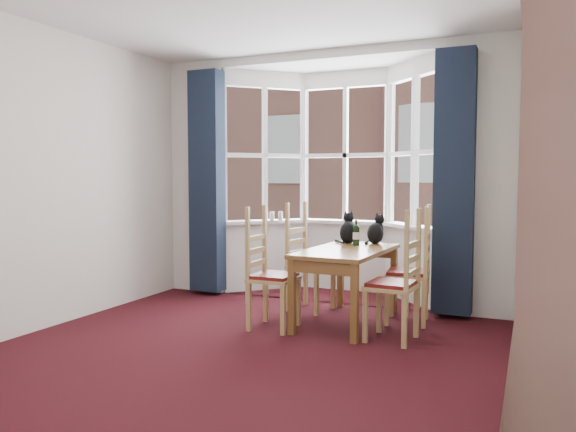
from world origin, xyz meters
The scene contains 20 objects.
floor centered at (0.00, 0.00, 0.00)m, with size 4.50×4.50×0.00m, color black.
wall_left centered at (-2.00, 0.00, 1.40)m, with size 4.50×4.50×0.00m, color silver.
wall_right centered at (2.00, 0.00, 1.40)m, with size 4.50×4.50×0.00m, color silver.
wall_back_pier_left centered at (-1.65, 2.25, 1.40)m, with size 0.70×0.12×2.80m, color silver.
wall_back_pier_right centered at (1.65, 2.25, 1.40)m, with size 0.70×0.12×2.80m, color silver.
bay_window centered at (0.00, 2.75, 1.40)m, with size 2.76×0.94×2.80m.
curtain_left centered at (-1.42, 2.07, 1.35)m, with size 0.38×0.22×2.60m, color #162032.
curtain_right centered at (1.42, 2.07, 1.35)m, with size 0.38×0.22×2.60m, color #162032.
dining_table centered at (0.52, 1.45, 0.62)m, with size 0.76×1.32×0.72m.
chair_left_near centered at (-0.14, 1.00, 0.47)m, with size 0.40×0.42×0.92m.
chair_left_far centered at (-0.08, 1.83, 0.47)m, with size 0.46×0.48×0.92m.
chair_right_near centered at (1.13, 1.06, 0.47)m, with size 0.43×0.45×0.92m.
chair_right_far centered at (1.14, 1.71, 0.47)m, with size 0.44×0.46×0.92m.
cat_left centered at (0.38, 1.92, 0.85)m, with size 0.24×0.28×0.34m.
cat_right centered at (0.66, 2.00, 0.84)m, with size 0.22×0.27×0.32m.
wine_bottle centered at (0.52, 1.75, 0.84)m, with size 0.07×0.07×0.26m.
candle_tall centered at (-0.82, 2.60, 0.92)m, with size 0.06×0.06×0.11m, color white.
candle_short centered at (-0.71, 2.63, 0.93)m, with size 0.06×0.06×0.11m, color white.
street centered at (0.00, 32.25, -6.00)m, with size 80.00×80.00×0.00m, color #333335.
tenement_building centered at (0.00, 14.01, 1.60)m, with size 18.40×7.80×15.20m.
Camera 1 is at (2.13, -3.66, 1.41)m, focal length 35.00 mm.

